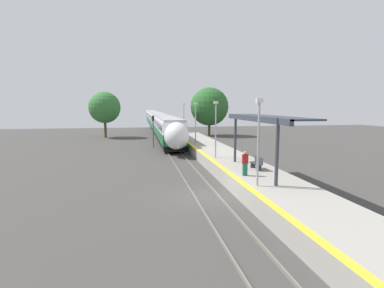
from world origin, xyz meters
name	(u,v)px	position (x,y,z in m)	size (l,w,h in m)	color
ground_plane	(206,197)	(0.00, 0.00, 0.00)	(120.00, 120.00, 0.00)	#423F3D
rail_left	(194,196)	(-0.72, 0.00, 0.07)	(0.08, 90.00, 0.15)	slate
rail_right	(217,195)	(0.72, 0.00, 0.07)	(0.08, 90.00, 0.15)	slate
train	(156,119)	(0.00, 55.22, 2.23)	(2.82, 84.61, 3.91)	black
platform_right	(265,186)	(3.76, 0.00, 0.52)	(4.05, 64.00, 1.04)	#9E998E
platform_bench	(257,163)	(4.19, 2.39, 1.50)	(0.44, 1.40, 0.89)	#2D333D
person_waiting	(245,163)	(2.71, 0.75, 1.85)	(0.36, 0.22, 1.58)	#1E604C
railway_signal	(153,128)	(-2.14, 22.69, 2.57)	(0.28, 0.28, 4.19)	#59595E
lamppost_near	(259,136)	(2.53, -1.75, 3.83)	(0.36, 0.20, 4.83)	#9E9EA3
lamppost_mid	(216,125)	(2.53, 7.62, 3.83)	(0.36, 0.20, 4.83)	#9E9EA3
lamppost_far	(196,120)	(2.53, 17.00, 3.83)	(0.36, 0.20, 4.83)	#9E9EA3
lamppost_farthest	(184,117)	(2.53, 26.37, 3.83)	(0.36, 0.20, 4.83)	#9E9EA3
station_canopy	(261,120)	(4.14, 1.75, 4.55)	(2.02, 10.34, 3.78)	#333842
background_tree_left	(105,107)	(-9.76, 36.40, 5.18)	(5.39, 5.39, 7.89)	brown
background_tree_right	(209,107)	(8.70, 36.39, 5.33)	(6.94, 6.94, 8.80)	brown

